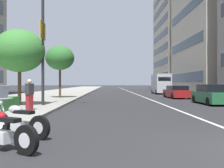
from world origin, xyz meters
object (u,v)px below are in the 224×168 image
at_px(street_lamp_with_banners, 49,30).
at_px(street_tree_mid_sidewalk, 60,58).
at_px(car_lead_in_lane, 212,95).
at_px(street_tree_far_plaza, 20,51).
at_px(motorcycle_mid_row, 18,121).
at_px(delivery_van_ahead, 161,83).
at_px(motorcycle_by_sign_pole, 2,131).
at_px(car_far_down_avenue, 177,92).
at_px(pedestrian_on_plaza, 29,95).

height_order(street_lamp_with_banners, street_tree_mid_sidewalk, street_lamp_with_banners).
xyz_separation_m(car_lead_in_lane, street_tree_far_plaza, (-2.23, 13.52, 2.97)).
bearing_deg(motorcycle_mid_row, street_tree_far_plaza, -43.81).
height_order(motorcycle_mid_row, delivery_van_ahead, delivery_van_ahead).
distance_m(motorcycle_by_sign_pole, car_lead_in_lane, 16.35).
bearing_deg(car_far_down_avenue, car_lead_in_lane, -177.53).
relative_size(motorcycle_mid_row, car_lead_in_lane, 0.47).
height_order(car_lead_in_lane, car_far_down_avenue, car_lead_in_lane).
height_order(car_lead_in_lane, pedestrian_on_plaza, pedestrian_on_plaza).
bearing_deg(motorcycle_mid_row, car_lead_in_lane, -105.56).
distance_m(motorcycle_by_sign_pole, delivery_van_ahead, 33.10).
distance_m(motorcycle_by_sign_pole, pedestrian_on_plaza, 7.56).
distance_m(delivery_van_ahead, street_lamp_with_banners, 24.24).
distance_m(street_lamp_with_banners, street_tree_far_plaza, 2.33).
distance_m(street_tree_far_plaza, street_tree_mid_sidewalk, 8.57).
relative_size(car_far_down_avenue, pedestrian_on_plaza, 2.81).
distance_m(motorcycle_mid_row, pedestrian_on_plaza, 6.10).
bearing_deg(car_lead_in_lane, car_far_down_avenue, 4.04).
bearing_deg(street_tree_far_plaza, car_far_down_avenue, -52.40).
height_order(motorcycle_by_sign_pole, street_tree_mid_sidewalk, street_tree_mid_sidewalk).
bearing_deg(car_far_down_avenue, street_tree_far_plaza, 126.02).
relative_size(motorcycle_mid_row, delivery_van_ahead, 0.35).
xyz_separation_m(street_tree_far_plaza, pedestrian_on_plaza, (-3.16, -1.63, -2.69)).
bearing_deg(car_lead_in_lane, delivery_van_ahead, -0.22).
bearing_deg(delivery_van_ahead, street_tree_mid_sidewalk, 136.18).
distance_m(motorcycle_mid_row, car_far_down_avenue, 21.42).
distance_m(car_far_down_avenue, delivery_van_ahead, 10.99).
xyz_separation_m(motorcycle_mid_row, street_tree_far_plaza, (9.05, 3.14, 3.20)).
relative_size(delivery_van_ahead, pedestrian_on_plaza, 3.52).
bearing_deg(street_tree_far_plaza, car_lead_in_lane, -80.63).
xyz_separation_m(delivery_van_ahead, street_tree_mid_sidewalk, (-12.41, 12.60, 2.51)).
xyz_separation_m(car_lead_in_lane, street_tree_mid_sidewalk, (6.28, 12.53, 3.37)).
distance_m(delivery_van_ahead, pedestrian_on_plaza, 26.89).
relative_size(car_far_down_avenue, street_tree_mid_sidewalk, 0.89).
relative_size(motorcycle_mid_row, car_far_down_avenue, 0.44).
distance_m(car_far_down_avenue, street_lamp_with_banners, 15.57).
xyz_separation_m(street_lamp_with_banners, street_tree_mid_sidewalk, (8.53, 0.89, -0.98)).
relative_size(car_far_down_avenue, delivery_van_ahead, 0.80).
bearing_deg(street_lamp_with_banners, street_tree_mid_sidewalk, 5.97).
xyz_separation_m(motorcycle_mid_row, street_tree_mid_sidewalk, (17.55, 2.15, 3.61)).
bearing_deg(motorcycle_by_sign_pole, street_tree_mid_sidewalk, -53.05).
xyz_separation_m(motorcycle_mid_row, delivery_van_ahead, (29.97, -10.45, 1.09)).
height_order(street_tree_far_plaza, street_tree_mid_sidewalk, street_tree_mid_sidewalk).
height_order(motorcycle_mid_row, car_far_down_avenue, motorcycle_mid_row).
xyz_separation_m(street_tree_mid_sidewalk, pedestrian_on_plaza, (-11.67, -0.64, -3.09)).
bearing_deg(street_tree_far_plaza, street_tree_mid_sidewalk, -6.62).
height_order(car_lead_in_lane, street_tree_mid_sidewalk, street_tree_mid_sidewalk).
relative_size(street_tree_far_plaza, pedestrian_on_plaza, 3.01).
bearing_deg(motorcycle_by_sign_pole, pedestrian_on_plaza, -47.27).
bearing_deg(car_lead_in_lane, pedestrian_on_plaza, 114.37).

